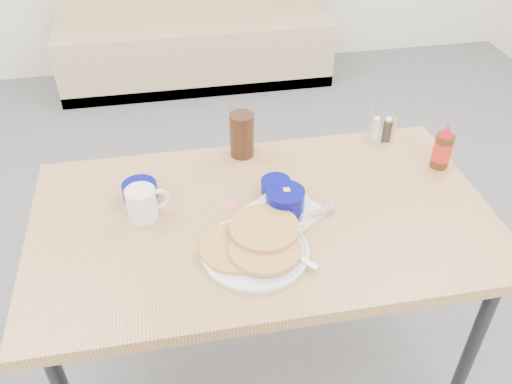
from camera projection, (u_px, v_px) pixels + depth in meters
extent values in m
cube|color=tan|center=(196.00, 52.00, 3.89)|extent=(1.90, 0.55, 0.45)
cube|color=#2D2D33|center=(198.00, 75.00, 4.00)|extent=(1.90, 0.55, 0.08)
cube|color=tan|center=(263.00, 220.00, 1.66)|extent=(1.40, 0.80, 0.04)
cylinder|color=#2D2D33|center=(471.00, 350.00, 1.74)|extent=(0.04, 0.04, 0.72)
cylinder|color=#2D2D33|center=(86.00, 261.00, 2.05)|extent=(0.04, 0.04, 0.72)
cylinder|color=#2D2D33|center=(395.00, 221.00, 2.23)|extent=(0.04, 0.04, 0.72)
cylinder|color=white|center=(255.00, 252.00, 1.51)|extent=(0.30, 0.30, 0.02)
cylinder|color=#E8A957|center=(235.00, 248.00, 1.51)|extent=(0.20, 0.20, 0.01)
cylinder|color=#E8A957|center=(265.00, 249.00, 1.48)|extent=(0.20, 0.20, 0.01)
cylinder|color=#E8A957|center=(264.00, 228.00, 1.53)|extent=(0.20, 0.20, 0.01)
cube|color=silver|center=(298.00, 256.00, 1.48)|extent=(0.09, 0.12, 0.01)
cylinder|color=white|center=(142.00, 204.00, 1.61)|extent=(0.09, 0.09, 0.10)
cylinder|color=black|center=(140.00, 192.00, 1.58)|extent=(0.08, 0.08, 0.00)
torus|color=white|center=(158.00, 199.00, 1.63)|extent=(0.08, 0.03, 0.08)
cube|color=white|center=(285.00, 211.00, 1.66)|extent=(0.27, 0.27, 0.00)
cylinder|color=white|center=(285.00, 209.00, 1.66)|extent=(0.18, 0.18, 0.01)
cylinder|color=#050674|center=(285.00, 200.00, 1.63)|extent=(0.12, 0.12, 0.06)
cylinder|color=white|center=(285.00, 193.00, 1.62)|extent=(0.11, 0.11, 0.01)
cube|color=#F4DB60|center=(287.00, 190.00, 1.62)|extent=(0.02, 0.02, 0.01)
cube|color=silver|center=(305.00, 217.00, 1.61)|extent=(0.21, 0.10, 0.01)
cylinder|color=#050674|center=(140.00, 190.00, 1.70)|extent=(0.11, 0.11, 0.05)
cylinder|color=#050674|center=(276.00, 186.00, 1.73)|extent=(0.10, 0.10, 0.04)
cylinder|color=#331C10|center=(242.00, 135.00, 1.86)|extent=(0.09, 0.09, 0.16)
cube|color=silver|center=(380.00, 139.00, 1.98)|extent=(0.10, 0.07, 0.00)
cylinder|color=silver|center=(372.00, 129.00, 1.93)|extent=(0.01, 0.01, 0.11)
cylinder|color=silver|center=(394.00, 128.00, 1.93)|extent=(0.01, 0.01, 0.11)
cylinder|color=silver|center=(370.00, 123.00, 1.96)|extent=(0.01, 0.01, 0.11)
cylinder|color=silver|center=(392.00, 123.00, 1.96)|extent=(0.01, 0.01, 0.11)
cylinder|color=silver|center=(375.00, 130.00, 1.96)|extent=(0.03, 0.03, 0.07)
cylinder|color=#3F3326|center=(387.00, 130.00, 1.96)|extent=(0.03, 0.03, 0.07)
cylinder|color=#47230F|center=(442.00, 151.00, 1.82)|extent=(0.06, 0.06, 0.12)
cylinder|color=red|center=(442.00, 150.00, 1.81)|extent=(0.06, 0.06, 0.07)
cone|color=red|center=(447.00, 130.00, 1.77)|extent=(0.05, 0.05, 0.04)
cube|color=#F55176|center=(233.00, 207.00, 1.68)|extent=(0.04, 0.04, 0.00)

